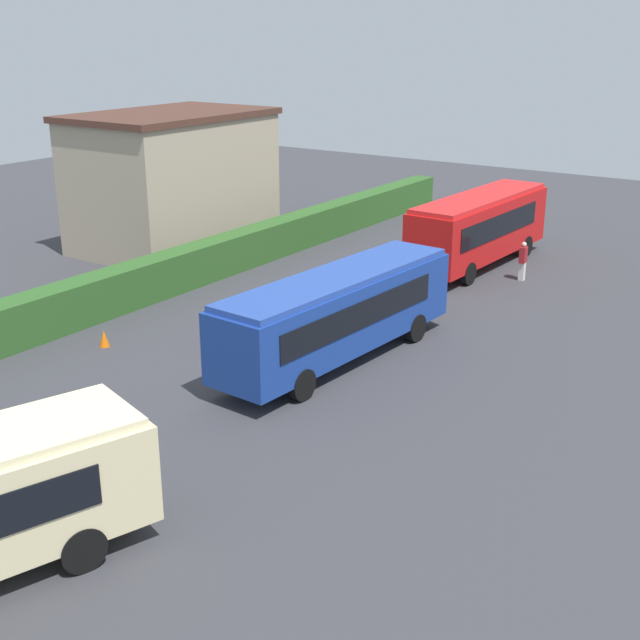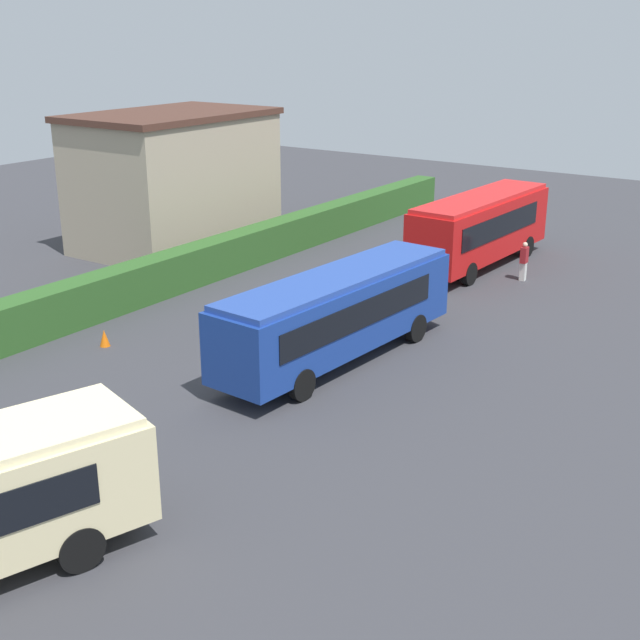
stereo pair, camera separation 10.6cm
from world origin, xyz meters
TOP-DOWN VIEW (x-y plane):
  - ground_plane at (0.00, 0.00)m, footprint 87.10×87.10m
  - bus_blue at (2.58, -1.32)m, footprint 10.42×3.03m
  - bus_red at (16.00, -0.28)m, footprint 9.75×2.80m
  - person_center at (14.96, -2.87)m, footprint 0.43×0.28m
  - hedge_row at (0.00, 8.64)m, footprint 55.55×1.20m
  - depot_building at (11.10, 14.03)m, footprint 9.88×6.30m
  - traffic_cone at (-0.90, 6.11)m, footprint 0.36×0.36m

SIDE VIEW (x-z plane):
  - ground_plane at x=0.00m, z-range 0.00..0.00m
  - traffic_cone at x=-0.90m, z-range 0.00..0.60m
  - hedge_row at x=0.00m, z-range 0.00..1.66m
  - person_center at x=14.96m, z-range 0.05..1.76m
  - bus_blue at x=2.58m, z-range 0.24..3.24m
  - bus_red at x=16.00m, z-range 0.24..3.54m
  - depot_building at x=11.10m, z-range 0.01..6.62m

